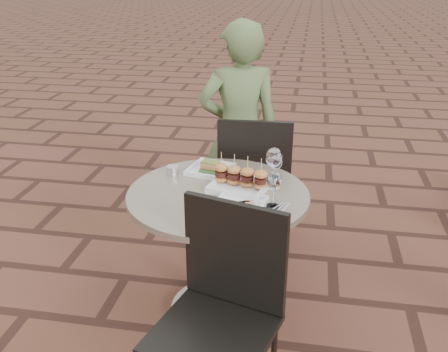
% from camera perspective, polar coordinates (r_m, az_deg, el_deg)
% --- Properties ---
extents(ground, '(60.00, 60.00, 0.00)m').
position_cam_1_polar(ground, '(3.00, 4.29, -13.06)').
color(ground, '#592F23').
rests_on(ground, ground).
extents(cafe_table, '(0.90, 0.90, 0.73)m').
position_cam_1_polar(cafe_table, '(2.57, -0.66, -6.81)').
color(cafe_table, gray).
rests_on(cafe_table, ground).
extents(chair_far, '(0.46, 0.46, 0.93)m').
position_cam_1_polar(chair_far, '(3.12, 3.56, 0.19)').
color(chair_far, black).
rests_on(chair_far, ground).
extents(chair_near, '(0.54, 0.54, 0.93)m').
position_cam_1_polar(chair_near, '(2.04, -0.09, -13.89)').
color(chair_near, black).
rests_on(chair_near, ground).
extents(diner, '(0.61, 0.49, 1.46)m').
position_cam_1_polar(diner, '(3.28, 1.74, 4.87)').
color(diner, '#516638').
rests_on(diner, ground).
extents(plate_salmon, '(0.26, 0.26, 0.06)m').
position_cam_1_polar(plate_salmon, '(2.69, -1.56, 0.85)').
color(plate_salmon, white).
rests_on(plate_salmon, cafe_table).
extents(plate_sliders, '(0.33, 0.33, 0.18)m').
position_cam_1_polar(plate_sliders, '(2.49, 1.92, -0.45)').
color(plate_sliders, white).
rests_on(plate_sliders, cafe_table).
extents(plate_tuna, '(0.26, 0.26, 0.03)m').
position_cam_1_polar(plate_tuna, '(2.31, 1.78, -3.30)').
color(plate_tuna, white).
rests_on(plate_tuna, cafe_table).
extents(wine_glass_right, '(0.07, 0.07, 0.18)m').
position_cam_1_polar(wine_glass_right, '(2.28, 5.71, -0.72)').
color(wine_glass_right, white).
rests_on(wine_glass_right, cafe_table).
extents(wine_glass_mid, '(0.08, 0.08, 0.19)m').
position_cam_1_polar(wine_glass_mid, '(2.51, 5.70, 2.01)').
color(wine_glass_mid, white).
rests_on(wine_glass_mid, cafe_table).
extents(wine_glass_far, '(0.06, 0.06, 0.15)m').
position_cam_1_polar(wine_glass_far, '(2.54, 5.95, 1.53)').
color(wine_glass_far, white).
rests_on(wine_glass_far, cafe_table).
extents(steel_ramekin, '(0.07, 0.07, 0.05)m').
position_cam_1_polar(steel_ramekin, '(2.66, -5.90, 0.66)').
color(steel_ramekin, silver).
rests_on(steel_ramekin, cafe_table).
extents(cutlery_set, '(0.15, 0.22, 0.00)m').
position_cam_1_polar(cutlery_set, '(2.30, 6.13, -3.93)').
color(cutlery_set, silver).
rests_on(cutlery_set, cafe_table).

